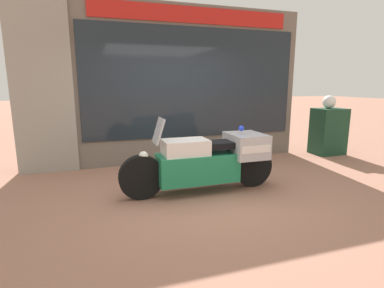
{
  "coord_description": "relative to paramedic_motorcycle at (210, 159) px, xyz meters",
  "views": [
    {
      "loc": [
        -1.56,
        -4.37,
        1.69
      ],
      "look_at": [
        -0.01,
        0.38,
        0.68
      ],
      "focal_mm": 28.0,
      "sensor_mm": 36.0,
      "label": 1
    }
  ],
  "objects": [
    {
      "name": "ground_plane",
      "position": [
        -0.12,
        0.12,
        -0.52
      ],
      "size": [
        60.0,
        60.0,
        0.0
      ],
      "primitive_type": "plane",
      "color": "#9E6B56"
    },
    {
      "name": "shop_building",
      "position": [
        -0.58,
        2.12,
        1.13
      ],
      "size": [
        5.97,
        0.55,
        3.29
      ],
      "color": "#6B6056",
      "rests_on": "ground"
    },
    {
      "name": "window_display",
      "position": [
        0.34,
        2.15,
        -0.05
      ],
      "size": [
        4.44,
        0.3,
        2.0
      ],
      "color": "slate",
      "rests_on": "ground"
    },
    {
      "name": "paramedic_motorcycle",
      "position": [
        0.0,
        0.0,
        0.0
      ],
      "size": [
        2.51,
        0.68,
        1.2
      ],
      "rotation": [
        0.0,
        0.0,
        3.14
      ],
      "color": "black",
      "rests_on": "ground"
    },
    {
      "name": "utility_cabinet",
      "position": [
        3.68,
        1.53,
        0.03
      ],
      "size": [
        0.72,
        0.55,
        1.11
      ],
      "primitive_type": "cube",
      "color": "#193D28",
      "rests_on": "ground"
    },
    {
      "name": "white_helmet",
      "position": [
        3.65,
        1.56,
        0.73
      ],
      "size": [
        0.31,
        0.31,
        0.31
      ],
      "primitive_type": "sphere",
      "color": "white",
      "rests_on": "utility_cabinet"
    }
  ]
}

